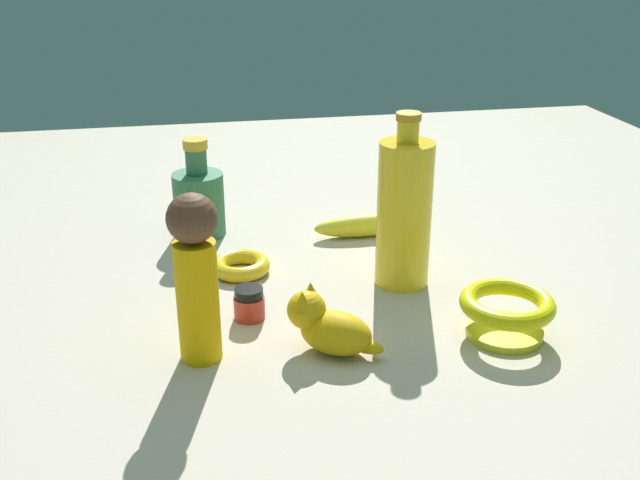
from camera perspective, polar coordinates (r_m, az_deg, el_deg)
name	(u,v)px	position (r m, az deg, el deg)	size (l,w,h in m)	color
ground	(320,278)	(1.12, 0.00, -2.96)	(2.00, 2.00, 0.00)	#BCB29E
bangle	(241,266)	(1.14, -6.14, -1.97)	(0.09, 0.09, 0.02)	yellow
cat_figurine	(328,325)	(0.92, 0.58, -6.59)	(0.10, 0.12, 0.08)	gold
banana	(367,225)	(1.27, 3.65, 1.16)	(0.19, 0.04, 0.04)	yellow
bottle_tall	(404,212)	(1.08, 6.50, 2.14)	(0.08, 0.08, 0.26)	yellow
nail_polish_jar	(249,303)	(1.01, -5.48, -4.88)	(0.04, 0.04, 0.04)	#AF2F23
bottle_short	(199,200)	(1.28, -9.32, 3.06)	(0.09, 0.09, 0.17)	#33724B
person_figure_adult	(196,274)	(0.89, -9.54, -2.58)	(0.06, 0.06, 0.21)	#F3AE05
bowl	(507,310)	(0.99, 14.18, -5.25)	(0.12, 0.12, 0.06)	yellow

